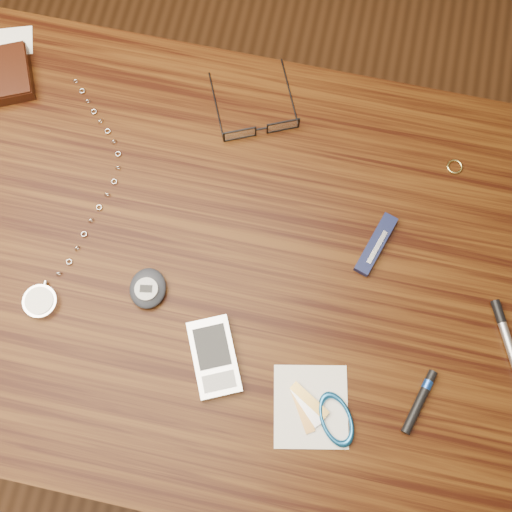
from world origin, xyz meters
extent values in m
plane|color=#472814|center=(0.00, 0.00, 0.00)|extent=(3.80, 3.80, 0.00)
cube|color=#351B08|center=(0.00, 0.00, 0.73)|extent=(1.00, 0.70, 0.03)
cylinder|color=#4C2814|center=(-0.45, 0.30, 0.36)|extent=(0.05, 0.05, 0.71)
cylinder|color=#4C2814|center=(0.45, 0.30, 0.36)|extent=(0.05, 0.05, 0.71)
cube|color=white|center=(-0.43, 0.29, 0.75)|extent=(0.10, 0.08, 0.00)
cube|color=black|center=(-0.02, 0.20, 0.76)|extent=(0.05, 0.02, 0.03)
cube|color=white|center=(-0.02, 0.20, 0.76)|extent=(0.04, 0.02, 0.02)
cylinder|color=black|center=(-0.07, 0.25, 0.75)|extent=(0.05, 0.11, 0.00)
cube|color=black|center=(0.04, 0.23, 0.76)|extent=(0.05, 0.02, 0.03)
cube|color=white|center=(0.04, 0.23, 0.76)|extent=(0.04, 0.02, 0.02)
cylinder|color=black|center=(0.04, 0.30, 0.75)|extent=(0.05, 0.11, 0.00)
cube|color=black|center=(0.01, 0.22, 0.77)|extent=(0.02, 0.01, 0.00)
torus|color=#D3C268|center=(0.31, 0.22, 0.75)|extent=(0.03, 0.03, 0.00)
cylinder|color=silver|center=(-0.24, -0.11, 0.76)|extent=(0.05, 0.05, 0.01)
cylinder|color=white|center=(-0.24, -0.11, 0.76)|extent=(0.04, 0.04, 0.00)
cylinder|color=silver|center=(-0.24, -0.08, 0.76)|extent=(0.01, 0.01, 0.01)
torus|color=silver|center=(-0.23, -0.07, 0.75)|extent=(0.01, 0.01, 0.01)
torus|color=silver|center=(-0.22, -0.04, 0.75)|extent=(0.01, 0.01, 0.00)
torus|color=silver|center=(-0.21, -0.02, 0.75)|extent=(0.01, 0.01, 0.01)
torus|color=silver|center=(-0.21, 0.00, 0.75)|extent=(0.01, 0.01, 0.00)
torus|color=silver|center=(-0.21, 0.02, 0.75)|extent=(0.01, 0.01, 0.01)
torus|color=silver|center=(-0.20, 0.05, 0.75)|extent=(0.01, 0.01, 0.00)
torus|color=silver|center=(-0.19, 0.07, 0.75)|extent=(0.01, 0.00, 0.01)
torus|color=silver|center=(-0.19, 0.09, 0.75)|extent=(0.01, 0.01, 0.00)
torus|color=silver|center=(-0.19, 0.11, 0.75)|extent=(0.01, 0.00, 0.01)
torus|color=silver|center=(-0.20, 0.14, 0.75)|extent=(0.01, 0.01, 0.00)
torus|color=silver|center=(-0.21, 0.15, 0.75)|extent=(0.01, 0.01, 0.01)
torus|color=silver|center=(-0.22, 0.17, 0.75)|extent=(0.01, 0.01, 0.00)
torus|color=silver|center=(-0.24, 0.18, 0.75)|extent=(0.01, 0.01, 0.01)
torus|color=silver|center=(-0.25, 0.20, 0.75)|extent=(0.01, 0.01, 0.00)
torus|color=silver|center=(-0.27, 0.21, 0.75)|extent=(0.01, 0.01, 0.01)
torus|color=silver|center=(-0.28, 0.23, 0.75)|extent=(0.01, 0.01, 0.00)
torus|color=silver|center=(-0.30, 0.24, 0.75)|extent=(0.01, 0.00, 0.01)
cube|color=silver|center=(0.02, -0.14, 0.76)|extent=(0.10, 0.12, 0.01)
cube|color=black|center=(0.01, -0.12, 0.77)|extent=(0.06, 0.07, 0.00)
cube|color=gray|center=(0.03, -0.17, 0.77)|extent=(0.05, 0.04, 0.00)
ellipsoid|color=#21222B|center=(-0.10, -0.06, 0.76)|extent=(0.06, 0.07, 0.02)
cylinder|color=#A7ABAF|center=(-0.10, -0.06, 0.77)|extent=(0.03, 0.03, 0.00)
cube|color=black|center=(-0.10, -0.06, 0.77)|extent=(0.02, 0.01, 0.00)
cube|color=white|center=(0.16, -0.17, 0.75)|extent=(0.12, 0.13, 0.00)
torus|color=#175895|center=(0.20, -0.18, 0.76)|extent=(0.08, 0.08, 0.01)
cube|color=olive|center=(0.15, -0.18, 0.75)|extent=(0.04, 0.06, 0.00)
cube|color=silver|center=(0.15, -0.17, 0.75)|extent=(0.05, 0.05, 0.00)
cube|color=olive|center=(0.16, -0.16, 0.76)|extent=(0.06, 0.04, 0.00)
cube|color=#0F1737|center=(0.21, 0.07, 0.76)|extent=(0.05, 0.10, 0.01)
cube|color=silver|center=(0.21, 0.07, 0.76)|extent=(0.02, 0.05, 0.00)
cylinder|color=#ACACB0|center=(0.42, -0.04, 0.76)|extent=(0.07, 0.14, 0.01)
cylinder|color=black|center=(0.40, 0.01, 0.76)|extent=(0.03, 0.04, 0.01)
cylinder|color=black|center=(0.30, -0.14, 0.76)|extent=(0.04, 0.09, 0.01)
cylinder|color=#1A49B8|center=(0.31, -0.11, 0.76)|extent=(0.02, 0.02, 0.01)
camera|label=1|loc=(0.10, -0.24, 1.65)|focal=45.00mm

